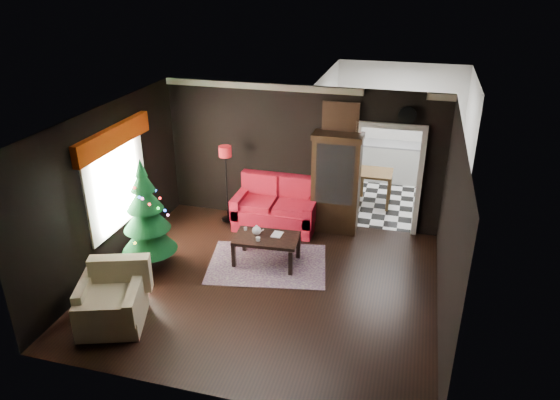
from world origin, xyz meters
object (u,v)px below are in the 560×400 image
(floor_lamp, at_px, (227,184))
(christmas_tree, at_px, (146,213))
(kitchen_table, at_px, (375,188))
(armchair, at_px, (110,297))
(curio_cabinet, at_px, (336,185))
(coffee_table, at_px, (267,249))
(wall_clock, at_px, (407,115))
(teapot, at_px, (257,230))
(loveseat, at_px, (276,204))

(floor_lamp, height_order, christmas_tree, christmas_tree)
(kitchen_table, bearing_deg, armchair, -121.93)
(curio_cabinet, height_order, coffee_table, curio_cabinet)
(christmas_tree, height_order, wall_clock, wall_clock)
(kitchen_table, bearing_deg, curio_cabinet, -114.44)
(teapot, bearing_deg, kitchen_table, 59.17)
(armchair, xyz_separation_m, teapot, (1.50, 2.28, 0.14))
(loveseat, xyz_separation_m, teapot, (0.02, -1.33, 0.10))
(floor_lamp, xyz_separation_m, christmas_tree, (-0.68, -2.00, 0.22))
(floor_lamp, relative_size, christmas_tree, 0.89)
(christmas_tree, xyz_separation_m, wall_clock, (4.05, 2.42, 1.33))
(armchair, distance_m, wall_clock, 5.87)
(kitchen_table, bearing_deg, loveseat, -137.49)
(loveseat, bearing_deg, coffee_table, -81.18)
(kitchen_table, bearing_deg, coffee_table, -117.76)
(coffee_table, height_order, teapot, teapot)
(armchair, height_order, coffee_table, armchair)
(christmas_tree, bearing_deg, kitchen_table, 46.39)
(loveseat, relative_size, teapot, 9.25)
(curio_cabinet, bearing_deg, coffee_table, -120.60)
(kitchen_table, bearing_deg, floor_lamp, -149.39)
(floor_lamp, xyz_separation_m, armchair, (-0.46, -3.59, -0.37))
(christmas_tree, xyz_separation_m, armchair, (0.22, -1.59, -0.59))
(armchair, xyz_separation_m, kitchen_table, (3.28, 5.26, -0.09))
(wall_clock, bearing_deg, teapot, -143.41)
(loveseat, xyz_separation_m, curio_cabinet, (1.15, 0.22, 0.45))
(loveseat, distance_m, curio_cabinet, 1.25)
(armchair, relative_size, wall_clock, 2.99)
(kitchen_table, bearing_deg, wall_clock, -66.25)
(christmas_tree, relative_size, armchair, 1.88)
(floor_lamp, height_order, armchair, floor_lamp)
(curio_cabinet, distance_m, kitchen_table, 1.67)
(kitchen_table, bearing_deg, christmas_tree, -133.61)
(armchair, bearing_deg, curio_cabinet, 36.58)
(curio_cabinet, relative_size, floor_lamp, 1.19)
(teapot, bearing_deg, christmas_tree, -158.03)
(loveseat, distance_m, wall_clock, 3.04)
(wall_clock, height_order, kitchen_table, wall_clock)
(armchair, bearing_deg, teapot, 37.70)
(armchair, bearing_deg, wall_clock, 27.36)
(curio_cabinet, bearing_deg, christmas_tree, -141.79)
(christmas_tree, distance_m, kitchen_table, 5.12)
(floor_lamp, height_order, kitchen_table, floor_lamp)
(floor_lamp, bearing_deg, wall_clock, 7.07)
(loveseat, height_order, kitchen_table, loveseat)
(coffee_table, bearing_deg, christmas_tree, -161.06)
(loveseat, bearing_deg, christmas_tree, -130.03)
(wall_clock, relative_size, kitchen_table, 0.43)
(teapot, relative_size, kitchen_table, 0.24)
(armchair, bearing_deg, christmas_tree, 78.92)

